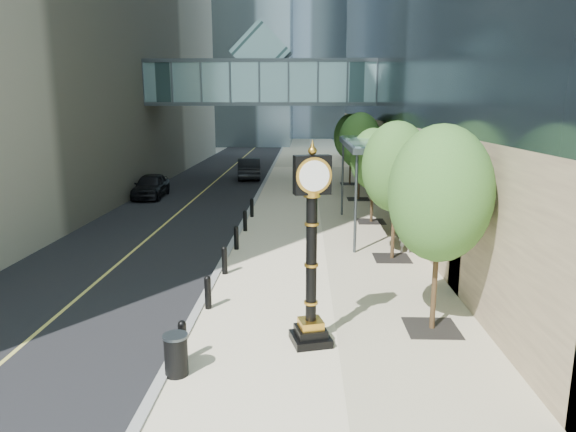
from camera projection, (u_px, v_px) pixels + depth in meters
The scene contains 13 objects.
ground at pixel (297, 388), 11.07m from camera, with size 320.00×320.00×0.00m, color gray.
road at pixel (232, 167), 50.36m from camera, with size 8.00×180.00×0.02m, color black.
sidewalk at pixel (313, 167), 50.10m from camera, with size 8.00×180.00×0.06m, color beige.
curb at pixel (273, 167), 50.23m from camera, with size 0.25×180.00×0.07m, color gray.
skywalk at pixel (262, 80), 36.88m from camera, with size 17.00×4.20×5.80m.
entrance_canopy at pixel (377, 144), 23.75m from camera, with size 3.00×8.00×4.38m.
bollard_row at pixel (231, 249), 19.84m from camera, with size 0.20×16.20×0.90m.
street_trees at pixel (374, 153), 25.67m from camera, with size 2.67×28.62×5.50m.
street_clock at pixel (311, 261), 12.59m from camera, with size 1.14×1.14×4.97m.
trash_bin at pixel (176, 356), 11.40m from camera, with size 0.52×0.52×0.90m, color black.
pedestrian at pixel (405, 233), 20.82m from camera, with size 0.61×0.40×1.66m, color #BBB6AB.
car_near at pixel (151, 186), 33.65m from camera, with size 1.84×4.57×1.56m, color black.
car_far at pixel (249, 168), 42.42m from camera, with size 1.78×5.12×1.69m, color black.
Camera 1 is at (0.13, -10.03, 5.97)m, focal length 32.00 mm.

